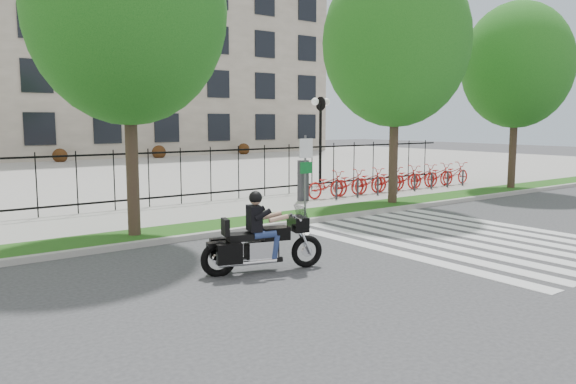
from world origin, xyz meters
TOP-DOWN VIEW (x-y plane):
  - ground at (0.00, 0.00)m, footprint 120.00×120.00m
  - curb at (0.00, 4.10)m, footprint 60.00×0.20m
  - grass_verge at (0.00, 4.95)m, footprint 60.00×1.50m
  - sidewalk at (0.00, 7.45)m, footprint 60.00×3.50m
  - plaza at (0.00, 25.00)m, footprint 80.00×34.00m
  - crosswalk_stripes at (4.83, 0.00)m, footprint 5.70×8.00m
  - iron_fence at (0.00, 9.20)m, footprint 30.00×0.06m
  - lamp_post_right at (10.00, 12.00)m, footprint 1.06×0.70m
  - street_tree_1 at (-2.21, 4.95)m, footprint 4.97×4.97m
  - street_tree_2 at (7.51, 4.95)m, footprint 5.18×5.18m
  - street_tree_3 at (15.13, 4.95)m, footprint 4.70×4.70m
  - bike_share_station at (10.14, 7.20)m, footprint 10.06×0.88m
  - sign_pole_regulatory at (3.18, 4.58)m, footprint 0.50×0.09m
  - motorcycle_rider at (-1.26, 0.41)m, footprint 2.57×1.17m

SIDE VIEW (x-z plane):
  - ground at x=0.00m, z-range 0.00..0.00m
  - crosswalk_stripes at x=4.83m, z-range 0.00..0.01m
  - plaza at x=0.00m, z-range 0.00..0.10m
  - curb at x=0.00m, z-range 0.00..0.15m
  - grass_verge at x=0.00m, z-range 0.00..0.15m
  - sidewalk at x=0.00m, z-range 0.00..0.15m
  - bike_share_station at x=10.14m, z-range -0.08..1.42m
  - motorcycle_rider at x=-1.26m, z-range -0.34..1.69m
  - iron_fence at x=0.00m, z-range 0.15..2.15m
  - sign_pole_regulatory at x=3.18m, z-range 0.49..2.99m
  - lamp_post_right at x=10.00m, z-range 1.08..5.33m
  - street_tree_3 at x=15.13m, z-range 1.45..9.48m
  - street_tree_1 at x=-2.21m, z-range 1.55..10.08m
  - street_tree_2 at x=7.51m, z-range 1.49..10.16m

